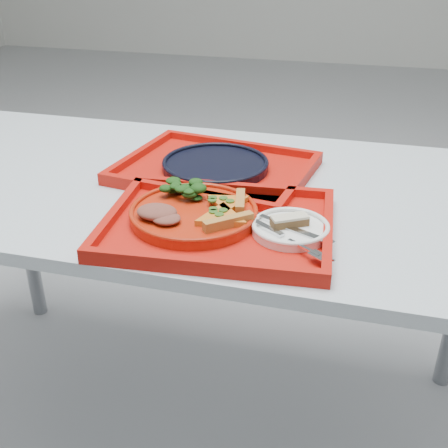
% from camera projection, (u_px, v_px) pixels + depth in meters
% --- Properties ---
extents(ground, '(10.00, 10.00, 0.00)m').
position_uv_depth(ground, '(197.00, 410.00, 1.69)').
color(ground, '#919499').
rests_on(ground, ground).
extents(table, '(1.60, 0.80, 0.75)m').
position_uv_depth(table, '(191.00, 210.00, 1.37)').
color(table, '#A8B2BC').
rests_on(table, ground).
extents(tray_main, '(0.48, 0.38, 0.01)m').
position_uv_depth(tray_main, '(219.00, 227.00, 1.13)').
color(tray_main, '#B11209').
rests_on(tray_main, table).
extents(tray_far, '(0.50, 0.41, 0.01)m').
position_uv_depth(tray_far, '(215.00, 171.00, 1.38)').
color(tray_far, '#B11209').
rests_on(tray_far, table).
extents(dinner_plate, '(0.26, 0.26, 0.02)m').
position_uv_depth(dinner_plate, '(194.00, 215.00, 1.14)').
color(dinner_plate, '#AB210B').
rests_on(dinner_plate, tray_main).
extents(side_plate, '(0.15, 0.15, 0.01)m').
position_uv_depth(side_plate, '(290.00, 230.00, 1.09)').
color(side_plate, white).
rests_on(side_plate, tray_main).
extents(navy_plate, '(0.26, 0.26, 0.02)m').
position_uv_depth(navy_plate, '(215.00, 166.00, 1.38)').
color(navy_plate, black).
rests_on(navy_plate, tray_far).
extents(pizza_slice_a, '(0.15, 0.15, 0.02)m').
position_uv_depth(pizza_slice_a, '(222.00, 216.00, 1.10)').
color(pizza_slice_a, gold).
rests_on(pizza_slice_a, dinner_plate).
extents(pizza_slice_b, '(0.12, 0.11, 0.02)m').
position_uv_depth(pizza_slice_b, '(228.00, 201.00, 1.16)').
color(pizza_slice_b, gold).
rests_on(pizza_slice_b, dinner_plate).
extents(salad_heap, '(0.08, 0.07, 0.04)m').
position_uv_depth(salad_heap, '(186.00, 186.00, 1.20)').
color(salad_heap, black).
rests_on(salad_heap, dinner_plate).
extents(meat_portion, '(0.08, 0.07, 0.02)m').
position_uv_depth(meat_portion, '(157.00, 212.00, 1.11)').
color(meat_portion, brown).
rests_on(meat_portion, dinner_plate).
extents(dessert_bar, '(0.08, 0.06, 0.02)m').
position_uv_depth(dessert_bar, '(290.00, 221.00, 1.09)').
color(dessert_bar, '#50331A').
rests_on(dessert_bar, side_plate).
extents(knife, '(0.17, 0.09, 0.01)m').
position_uv_depth(knife, '(291.00, 228.00, 1.08)').
color(knife, silver).
rests_on(knife, side_plate).
extents(fork, '(0.16, 0.12, 0.01)m').
position_uv_depth(fork, '(288.00, 239.00, 1.04)').
color(fork, silver).
rests_on(fork, side_plate).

